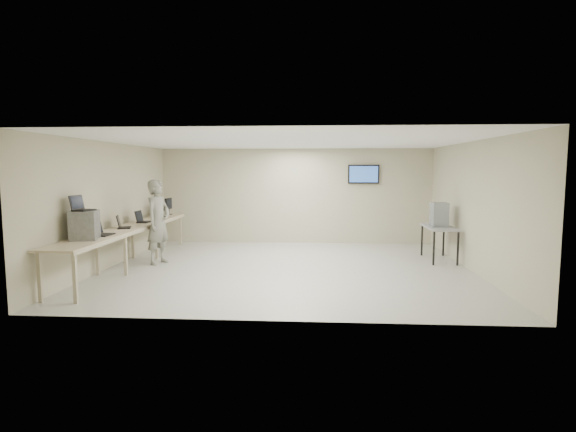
# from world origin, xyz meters

# --- Properties ---
(room) EXTENTS (8.01, 7.01, 2.81)m
(room) POSITION_xyz_m (0.03, 0.06, 1.41)
(room) COLOR beige
(room) RESTS_ON ground
(workbench) EXTENTS (0.76, 6.00, 0.90)m
(workbench) POSITION_xyz_m (-3.59, 0.00, 0.83)
(workbench) COLOR beige
(workbench) RESTS_ON ground
(equipment_box) EXTENTS (0.56, 0.61, 0.53)m
(equipment_box) POSITION_xyz_m (-3.65, -1.82, 1.17)
(equipment_box) COLOR gray
(equipment_box) RESTS_ON workbench
(laptop_on_box) EXTENTS (0.36, 0.41, 0.29)m
(laptop_on_box) POSITION_xyz_m (-3.71, -1.82, 1.51)
(laptop_on_box) COLOR black
(laptop_on_box) RESTS_ON equipment_box
(laptop_0) EXTENTS (0.35, 0.42, 0.31)m
(laptop_0) POSITION_xyz_m (-3.61, -1.31, 0.98)
(laptop_0) COLOR black
(laptop_0) RESTS_ON workbench
(laptop_1) EXTENTS (0.40, 0.43, 0.28)m
(laptop_1) POSITION_xyz_m (-3.65, -0.23, 0.97)
(laptop_1) COLOR black
(laptop_1) RESTS_ON workbench
(laptop_2) EXTENTS (0.32, 0.38, 0.29)m
(laptop_2) POSITION_xyz_m (-3.62, 0.84, 0.97)
(laptop_2) COLOR black
(laptop_2) RESTS_ON workbench
(laptop_3) EXTENTS (0.26, 0.32, 0.25)m
(laptop_3) POSITION_xyz_m (-3.65, 2.00, 0.96)
(laptop_3) COLOR black
(laptop_3) RESTS_ON workbench
(monitor_near) EXTENTS (0.20, 0.44, 0.43)m
(monitor_near) POSITION_xyz_m (-3.60, 2.23, 1.16)
(monitor_near) COLOR black
(monitor_near) RESTS_ON workbench
(monitor_far) EXTENTS (0.21, 0.48, 0.47)m
(monitor_far) POSITION_xyz_m (-3.60, 2.75, 1.19)
(monitor_far) COLOR black
(monitor_far) RESTS_ON workbench
(soldier) EXTENTS (0.65, 0.82, 1.96)m
(soldier) POSITION_xyz_m (-3.02, 0.31, 0.98)
(soldier) COLOR #5C6055
(soldier) RESTS_ON ground
(side_table) EXTENTS (0.64, 1.37, 0.82)m
(side_table) POSITION_xyz_m (3.60, 1.12, 0.75)
(side_table) COLOR gray
(side_table) RESTS_ON ground
(storage_bins) EXTENTS (0.37, 0.41, 0.58)m
(storage_bins) POSITION_xyz_m (3.58, 1.12, 1.11)
(storage_bins) COLOR #8C949D
(storage_bins) RESTS_ON side_table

